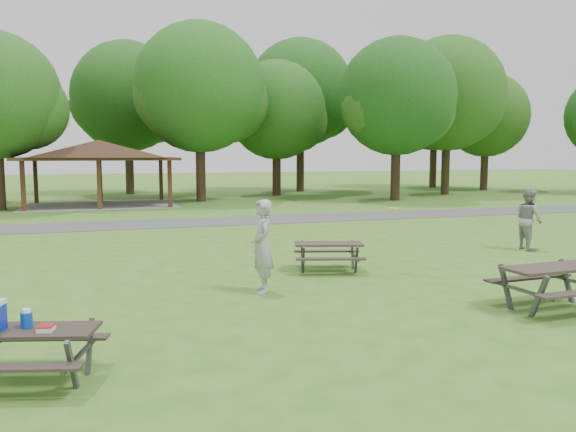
# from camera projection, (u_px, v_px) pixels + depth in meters

# --- Properties ---
(ground) EXTENTS (160.00, 160.00, 0.00)m
(ground) POSITION_uv_depth(u_px,v_px,m) (302.00, 305.00, 10.99)
(ground) COLOR #3C6D1F
(ground) RESTS_ON ground
(asphalt_path) EXTENTS (120.00, 3.20, 0.02)m
(asphalt_path) POSITION_uv_depth(u_px,v_px,m) (195.00, 222.00, 24.24)
(asphalt_path) COLOR #454548
(asphalt_path) RESTS_ON ground
(pavilion) EXTENTS (8.60, 7.01, 3.76)m
(pavilion) POSITION_uv_depth(u_px,v_px,m) (99.00, 152.00, 32.16)
(pavilion) COLOR #392114
(pavilion) RESTS_ON ground
(tree_row_e) EXTENTS (8.40, 8.00, 11.02)m
(tree_row_e) POSITION_uv_depth(u_px,v_px,m) (201.00, 92.00, 34.57)
(tree_row_e) COLOR #301E15
(tree_row_e) RESTS_ON ground
(tree_row_f) EXTENTS (7.35, 7.00, 9.55)m
(tree_row_f) POSITION_uv_depth(u_px,v_px,m) (278.00, 113.00, 39.81)
(tree_row_f) COLOR black
(tree_row_f) RESTS_ON ground
(tree_row_g) EXTENTS (7.77, 7.40, 10.25)m
(tree_row_g) POSITION_uv_depth(u_px,v_px,m) (398.00, 100.00, 35.43)
(tree_row_g) COLOR black
(tree_row_g) RESTS_ON ground
(tree_row_h) EXTENTS (8.61, 8.20, 11.37)m
(tree_row_h) POSITION_uv_depth(u_px,v_px,m) (449.00, 97.00, 40.49)
(tree_row_h) COLOR black
(tree_row_h) RESTS_ON ground
(tree_row_i) EXTENTS (7.14, 6.80, 9.52)m
(tree_row_i) POSITION_uv_depth(u_px,v_px,m) (487.00, 118.00, 45.74)
(tree_row_i) COLOR #2F1F15
(tree_row_i) RESTS_ON ground
(tree_deep_b) EXTENTS (8.40, 8.00, 11.13)m
(tree_deep_b) POSITION_uv_depth(u_px,v_px,m) (129.00, 100.00, 40.92)
(tree_deep_b) COLOR #312216
(tree_deep_b) RESTS_ON ground
(tree_deep_c) EXTENTS (8.82, 8.40, 11.90)m
(tree_deep_c) POSITION_uv_depth(u_px,v_px,m) (302.00, 96.00, 43.86)
(tree_deep_c) COLOR black
(tree_deep_c) RESTS_ON ground
(tree_deep_d) EXTENTS (8.40, 8.00, 11.27)m
(tree_deep_d) POSITION_uv_depth(u_px,v_px,m) (435.00, 108.00, 49.27)
(tree_deep_d) COLOR black
(tree_deep_d) RESTS_ON ground
(picnic_table_near) EXTENTS (1.98, 1.75, 1.17)m
(picnic_table_near) POSITION_uv_depth(u_px,v_px,m) (15.00, 332.00, 7.17)
(picnic_table_near) COLOR black
(picnic_table_near) RESTS_ON ground
(picnic_table_middle) EXTENTS (2.02, 1.79, 0.74)m
(picnic_table_middle) POSITION_uv_depth(u_px,v_px,m) (329.00, 250.00, 14.13)
(picnic_table_middle) COLOR #302823
(picnic_table_middle) RESTS_ON ground
(picnic_table_far) EXTENTS (2.05, 1.68, 0.86)m
(picnic_table_far) POSITION_uv_depth(u_px,v_px,m) (554.00, 277.00, 10.61)
(picnic_table_far) COLOR #2F2722
(picnic_table_far) RESTS_ON ground
(frisbee_in_flight) EXTENTS (0.37, 0.37, 0.02)m
(frisbee_in_flight) POSITION_uv_depth(u_px,v_px,m) (393.00, 209.00, 13.96)
(frisbee_in_flight) COLOR yellow
(frisbee_in_flight) RESTS_ON ground
(frisbee_thrower) EXTENTS (0.51, 0.75, 1.99)m
(frisbee_thrower) POSITION_uv_depth(u_px,v_px,m) (262.00, 246.00, 11.88)
(frisbee_thrower) COLOR #9D9DA0
(frisbee_thrower) RESTS_ON ground
(frisbee_catcher) EXTENTS (0.83, 1.00, 1.89)m
(frisbee_catcher) POSITION_uv_depth(u_px,v_px,m) (529.00, 219.00, 17.30)
(frisbee_catcher) COLOR gray
(frisbee_catcher) RESTS_ON ground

